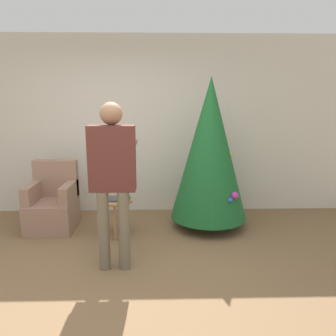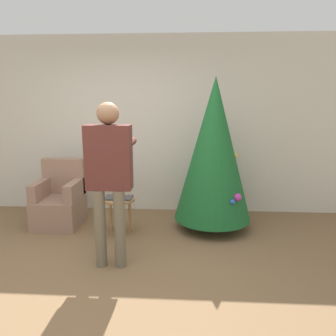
% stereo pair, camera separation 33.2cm
% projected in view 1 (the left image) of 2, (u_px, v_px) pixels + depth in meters
% --- Properties ---
extents(ground_plane, '(14.00, 14.00, 0.00)m').
position_uv_depth(ground_plane, '(104.00, 286.00, 3.14)').
color(ground_plane, brown).
extents(wall_back, '(8.00, 0.06, 2.70)m').
position_uv_depth(wall_back, '(125.00, 126.00, 5.04)').
color(wall_back, beige).
rests_on(wall_back, ground_plane).
extents(christmas_tree, '(1.04, 1.04, 2.05)m').
position_uv_depth(christmas_tree, '(210.00, 149.00, 4.40)').
color(christmas_tree, brown).
rests_on(christmas_tree, ground_plane).
extents(armchair, '(0.60, 0.66, 0.92)m').
position_uv_depth(armchair, '(53.00, 205.00, 4.50)').
color(armchair, '#93705B').
rests_on(armchair, ground_plane).
extents(person_standing, '(0.47, 0.57, 1.73)m').
position_uv_depth(person_standing, '(113.00, 170.00, 3.31)').
color(person_standing, '#6B604C').
rests_on(person_standing, ground_plane).
extents(side_stool, '(0.42, 0.42, 0.49)m').
position_uv_depth(side_stool, '(116.00, 205.00, 4.22)').
color(side_stool, '#A37547').
rests_on(side_stool, ground_plane).
extents(laptop, '(0.35, 0.22, 0.02)m').
position_uv_depth(laptop, '(116.00, 199.00, 4.20)').
color(laptop, '#38383D').
rests_on(laptop, side_stool).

